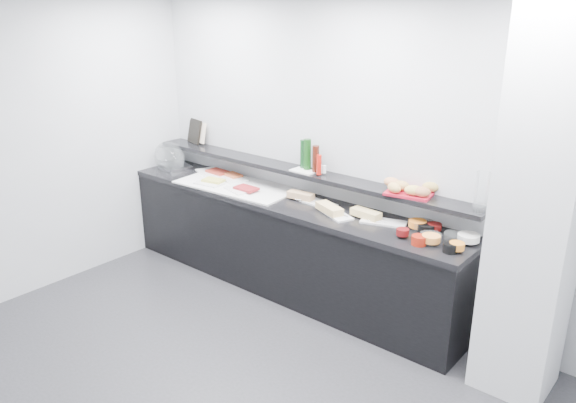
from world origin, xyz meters
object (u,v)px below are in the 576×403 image
Objects in this scene: sandwich_plate_mid at (336,214)px; condiment_tray at (304,171)px; framed_print at (194,131)px; carafe at (482,192)px; cloche_base at (175,166)px; bread_tray at (409,193)px.

condiment_tray is at bearing -175.34° from sandwich_plate_mid.
sandwich_plate_mid is at bearing -18.51° from condiment_tray.
sandwich_plate_mid is 1.36× the size of framed_print.
condiment_tray is (-0.49, 0.18, 0.25)m from sandwich_plate_mid.
condiment_tray is 1.64m from carafe.
sandwich_plate_mid is at bearing 7.67° from framed_print.
cloche_base is 1.65× the size of condiment_tray.
condiment_tray is at bearing -179.34° from carafe.
framed_print reaches higher than bread_tray.
carafe is at bearing 13.90° from framed_print.
condiment_tray reaches higher than cloche_base.
cloche_base is 1.49× the size of framed_print.
framed_print is 3.24m from carafe.
sandwich_plate_mid is (2.18, -0.06, -0.01)m from cloche_base.
carafe is at bearing 18.47° from cloche_base.
condiment_tray is at bearing 20.02° from cloche_base.
cloche_base is 1.09× the size of bread_tray.
cloche_base is 2.18m from sandwich_plate_mid.
bread_tray reaches higher than cloche_base.
framed_print reaches higher than cloche_base.
cloche_base reaches higher than sandwich_plate_mid.
sandwich_plate_mid is at bearing -170.30° from carafe.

